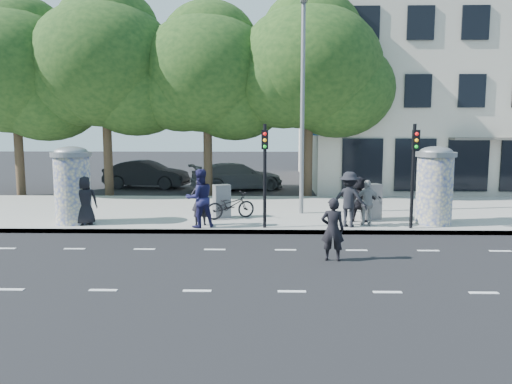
{
  "coord_description": "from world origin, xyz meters",
  "views": [
    {
      "loc": [
        -0.54,
        -12.34,
        3.42
      ],
      "look_at": [
        -0.88,
        3.5,
        1.38
      ],
      "focal_mm": 35.0,
      "sensor_mm": 36.0,
      "label": 1
    }
  ],
  "objects_px": {
    "traffic_pole_far": "(414,165)",
    "ad_column_left": "(72,183)",
    "ad_column_right": "(435,183)",
    "street_lamp": "(303,91)",
    "man_road": "(333,229)",
    "bicycle": "(230,205)",
    "ped_c": "(200,198)",
    "ped_f": "(359,199)",
    "traffic_pole_near": "(265,165)",
    "ped_a": "(85,201)",
    "ped_b": "(200,202)",
    "ped_e": "(367,203)",
    "car_mid": "(147,174)",
    "ped_d": "(349,199)",
    "cabinet_left": "(222,201)",
    "car_right": "(237,176)",
    "cabinet_right": "(371,202)"
  },
  "relations": [
    {
      "from": "man_road",
      "to": "bicycle",
      "type": "bearing_deg",
      "value": -53.19
    },
    {
      "from": "ad_column_right",
      "to": "ped_d",
      "type": "distance_m",
      "value": 3.1
    },
    {
      "from": "man_road",
      "to": "cabinet_left",
      "type": "xyz_separation_m",
      "value": [
        -3.35,
        5.36,
        -0.07
      ]
    },
    {
      "from": "ad_column_right",
      "to": "ped_a",
      "type": "bearing_deg",
      "value": -177.68
    },
    {
      "from": "street_lamp",
      "to": "traffic_pole_far",
      "type": "bearing_deg",
      "value": -39.88
    },
    {
      "from": "ped_f",
      "to": "cabinet_left",
      "type": "xyz_separation_m",
      "value": [
        -4.88,
        0.71,
        -0.19
      ]
    },
    {
      "from": "ped_e",
      "to": "ped_c",
      "type": "bearing_deg",
      "value": 7.71
    },
    {
      "from": "traffic_pole_near",
      "to": "man_road",
      "type": "height_order",
      "value": "traffic_pole_near"
    },
    {
      "from": "ad_column_left",
      "to": "man_road",
      "type": "height_order",
      "value": "ad_column_left"
    },
    {
      "from": "street_lamp",
      "to": "ped_d",
      "type": "height_order",
      "value": "street_lamp"
    },
    {
      "from": "traffic_pole_far",
      "to": "cabinet_right",
      "type": "height_order",
      "value": "traffic_pole_far"
    },
    {
      "from": "ad_column_right",
      "to": "ped_c",
      "type": "xyz_separation_m",
      "value": [
        -7.94,
        -0.83,
        -0.42
      ]
    },
    {
      "from": "ped_a",
      "to": "ped_f",
      "type": "distance_m",
      "value": 9.42
    },
    {
      "from": "ped_d",
      "to": "man_road",
      "type": "height_order",
      "value": "ped_d"
    },
    {
      "from": "car_mid",
      "to": "car_right",
      "type": "bearing_deg",
      "value": -91.53
    },
    {
      "from": "ped_b",
      "to": "man_road",
      "type": "bearing_deg",
      "value": 130.61
    },
    {
      "from": "traffic_pole_far",
      "to": "car_mid",
      "type": "distance_m",
      "value": 16.9
    },
    {
      "from": "cabinet_left",
      "to": "car_right",
      "type": "distance_m",
      "value": 9.42
    },
    {
      "from": "ad_column_left",
      "to": "cabinet_right",
      "type": "height_order",
      "value": "ad_column_left"
    },
    {
      "from": "ped_c",
      "to": "ped_f",
      "type": "height_order",
      "value": "ped_c"
    },
    {
      "from": "cabinet_right",
      "to": "ped_d",
      "type": "bearing_deg",
      "value": -149.81
    },
    {
      "from": "man_road",
      "to": "traffic_pole_near",
      "type": "bearing_deg",
      "value": -56.59
    },
    {
      "from": "ped_c",
      "to": "cabinet_right",
      "type": "relative_size",
      "value": 1.51
    },
    {
      "from": "ped_d",
      "to": "ped_e",
      "type": "bearing_deg",
      "value": -140.8
    },
    {
      "from": "ped_f",
      "to": "ped_d",
      "type": "bearing_deg",
      "value": 78.12
    },
    {
      "from": "traffic_pole_far",
      "to": "ad_column_left",
      "type": "bearing_deg",
      "value": 176.45
    },
    {
      "from": "ped_a",
      "to": "car_right",
      "type": "xyz_separation_m",
      "value": [
        4.52,
        10.9,
        -0.23
      ]
    },
    {
      "from": "man_road",
      "to": "ped_a",
      "type": "bearing_deg",
      "value": -19.98
    },
    {
      "from": "ped_a",
      "to": "car_right",
      "type": "height_order",
      "value": "ped_a"
    },
    {
      "from": "bicycle",
      "to": "car_mid",
      "type": "xyz_separation_m",
      "value": [
        -5.57,
        10.5,
        0.15
      ]
    },
    {
      "from": "traffic_pole_near",
      "to": "ped_a",
      "type": "height_order",
      "value": "traffic_pole_near"
    },
    {
      "from": "ped_a",
      "to": "man_road",
      "type": "height_order",
      "value": "ped_a"
    },
    {
      "from": "ped_c",
      "to": "ped_e",
      "type": "bearing_deg",
      "value": 159.22
    },
    {
      "from": "ad_column_right",
      "to": "street_lamp",
      "type": "relative_size",
      "value": 0.33
    },
    {
      "from": "ped_c",
      "to": "cabinet_left",
      "type": "xyz_separation_m",
      "value": [
        0.56,
        1.82,
        -0.36
      ]
    },
    {
      "from": "ad_column_right",
      "to": "ad_column_left",
      "type": "bearing_deg",
      "value": -179.08
    },
    {
      "from": "bicycle",
      "to": "traffic_pole_far",
      "type": "bearing_deg",
      "value": -130.4
    },
    {
      "from": "traffic_pole_near",
      "to": "ped_a",
      "type": "relative_size",
      "value": 2.05
    },
    {
      "from": "bicycle",
      "to": "cabinet_left",
      "type": "xyz_separation_m",
      "value": [
        -0.33,
        0.23,
        0.12
      ]
    },
    {
      "from": "ped_c",
      "to": "ped_d",
      "type": "bearing_deg",
      "value": 157.5
    },
    {
      "from": "ped_b",
      "to": "ad_column_left",
      "type": "bearing_deg",
      "value": -8.45
    },
    {
      "from": "car_right",
      "to": "cabinet_right",
      "type": "bearing_deg",
      "value": -172.36
    },
    {
      "from": "ped_d",
      "to": "bicycle",
      "type": "distance_m",
      "value": 4.31
    },
    {
      "from": "bicycle",
      "to": "ped_d",
      "type": "bearing_deg",
      "value": -133.88
    },
    {
      "from": "ad_column_right",
      "to": "street_lamp",
      "type": "bearing_deg",
      "value": 156.27
    },
    {
      "from": "traffic_pole_far",
      "to": "ped_b",
      "type": "height_order",
      "value": "traffic_pole_far"
    },
    {
      "from": "ped_f",
      "to": "ped_e",
      "type": "bearing_deg",
      "value": 118.6
    },
    {
      "from": "traffic_pole_near",
      "to": "man_road",
      "type": "xyz_separation_m",
      "value": [
        1.77,
        -3.46,
        -1.41
      ]
    },
    {
      "from": "ped_a",
      "to": "ped_e",
      "type": "distance_m",
      "value": 9.53
    },
    {
      "from": "ad_column_left",
      "to": "cabinet_left",
      "type": "xyz_separation_m",
      "value": [
        5.02,
        1.19,
        -0.78
      ]
    }
  ]
}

